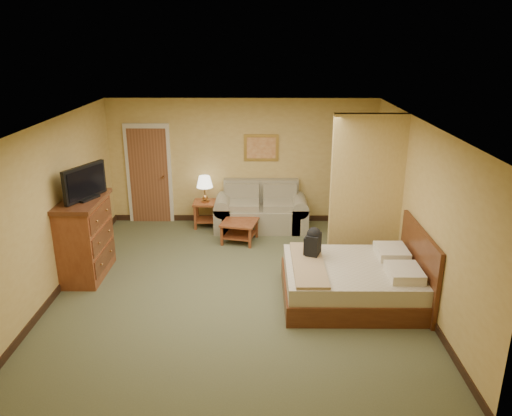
{
  "coord_description": "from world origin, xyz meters",
  "views": [
    {
      "loc": [
        0.36,
        -7.08,
        3.76
      ],
      "look_at": [
        0.3,
        0.6,
        1.11
      ],
      "focal_mm": 35.0,
      "sensor_mm": 36.0,
      "label": 1
    }
  ],
  "objects_px": {
    "bed": "(357,281)",
    "dresser": "(85,238)",
    "loveseat": "(261,213)",
    "coffee_table": "(240,227)"
  },
  "relations": [
    {
      "from": "bed",
      "to": "dresser",
      "type": "bearing_deg",
      "value": 169.78
    },
    {
      "from": "loveseat",
      "to": "bed",
      "type": "distance_m",
      "value": 3.29
    },
    {
      "from": "dresser",
      "to": "coffee_table",
      "type": "bearing_deg",
      "value": 30.68
    },
    {
      "from": "coffee_table",
      "to": "dresser",
      "type": "bearing_deg",
      "value": -149.32
    },
    {
      "from": "dresser",
      "to": "bed",
      "type": "distance_m",
      "value": 4.38
    },
    {
      "from": "loveseat",
      "to": "coffee_table",
      "type": "bearing_deg",
      "value": -119.43
    },
    {
      "from": "loveseat",
      "to": "dresser",
      "type": "distance_m",
      "value": 3.62
    },
    {
      "from": "bed",
      "to": "coffee_table",
      "type": "bearing_deg",
      "value": 129.55
    },
    {
      "from": "coffee_table",
      "to": "bed",
      "type": "bearing_deg",
      "value": -50.45
    },
    {
      "from": "coffee_table",
      "to": "bed",
      "type": "xyz_separation_m",
      "value": [
        1.84,
        -2.23,
        0.01
      ]
    }
  ]
}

